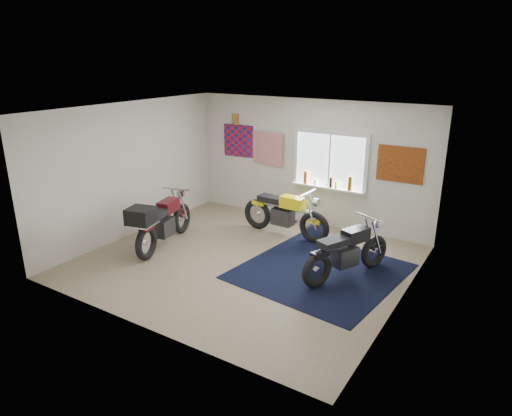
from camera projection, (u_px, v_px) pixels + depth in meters
The scene contains 10 objects.
ground at pixel (246, 261), 8.26m from camera, with size 5.50×5.50×0.00m, color #9E896B.
room_shell at pixel (245, 174), 7.73m from camera, with size 5.50×5.50×5.50m.
navy_rug at pixel (320, 271), 7.87m from camera, with size 2.50×2.60×0.01m, color black.
window_assembly at pixel (330, 165), 9.55m from camera, with size 1.66×0.17×1.26m.
oil_bottles at pixel (327, 181), 9.61m from camera, with size 1.10×0.09×0.30m.
flag_display at pixel (235, 119), 10.52m from camera, with size 1.60×0.10×1.17m.
triumph_poster at pixel (400, 164), 8.78m from camera, with size 0.90×0.03×0.70m, color #A54C14.
yellow_triumph at pixel (285, 214), 9.34m from camera, with size 2.03×0.61×1.02m.
black_chrome_bike at pixel (347, 253), 7.57m from camera, with size 0.91×1.79×0.98m.
maroon_tourer at pixel (160, 222), 8.66m from camera, with size 0.87×2.02×1.03m.
Camera 1 is at (4.15, -6.27, 3.55)m, focal length 32.00 mm.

